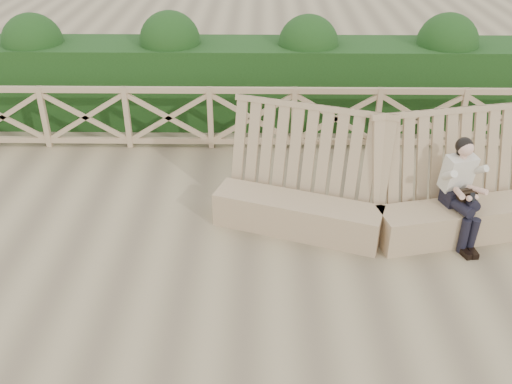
{
  "coord_description": "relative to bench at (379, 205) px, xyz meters",
  "views": [
    {
      "loc": [
        0.19,
        -5.55,
        4.39
      ],
      "look_at": [
        0.11,
        0.4,
        0.9
      ],
      "focal_mm": 40.0,
      "sensor_mm": 36.0,
      "label": 1
    }
  ],
  "objects": [
    {
      "name": "ground",
      "position": [
        -1.74,
        -0.93,
        -0.41
      ],
      "size": [
        60.0,
        60.0,
        0.0
      ],
      "primitive_type": "plane",
      "color": "brown",
      "rests_on": "ground"
    },
    {
      "name": "guardrail",
      "position": [
        -1.74,
        2.57,
        0.15
      ],
      "size": [
        10.1,
        0.09,
        1.1
      ],
      "color": "#998059",
      "rests_on": "ground"
    },
    {
      "name": "woman",
      "position": [
        0.99,
        -0.14,
        0.36
      ],
      "size": [
        0.5,
        0.86,
        1.4
      ],
      "rotation": [
        0.0,
        0.0,
        0.32
      ],
      "color": "black",
      "rests_on": "ground"
    },
    {
      "name": "bench",
      "position": [
        0.0,
        0.0,
        0.0
      ],
      "size": [
        4.44,
        1.45,
        1.61
      ],
      "rotation": [
        0.0,
        0.0,
        -0.09
      ],
      "color": "#978056",
      "rests_on": "ground"
    },
    {
      "name": "hedge",
      "position": [
        -1.74,
        3.77,
        0.34
      ],
      "size": [
        12.0,
        1.2,
        1.5
      ],
      "primitive_type": "cube",
      "color": "black",
      "rests_on": "ground"
    }
  ]
}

